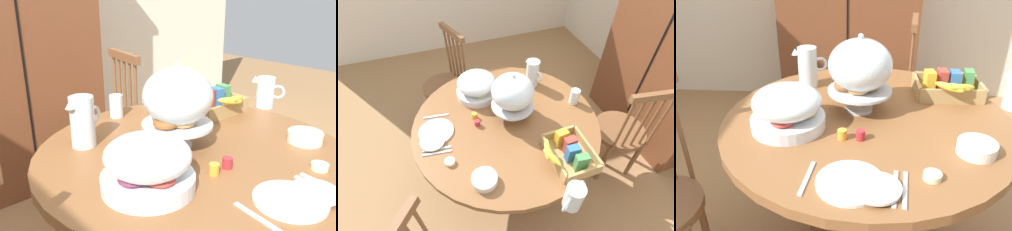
{
  "view_description": "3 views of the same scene",
  "coord_description": "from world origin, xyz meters",
  "views": [
    {
      "loc": [
        -0.99,
        -0.96,
        1.35
      ],
      "look_at": [
        -0.04,
        0.08,
        0.84
      ],
      "focal_mm": 38.84,
      "sensor_mm": 36.0,
      "label": 1
    },
    {
      "loc": [
        1.04,
        -0.45,
        1.97
      ],
      "look_at": [
        -0.04,
        -0.07,
        0.79
      ],
      "focal_mm": 26.93,
      "sensor_mm": 36.0,
      "label": 2
    },
    {
      "loc": [
        -0.07,
        -1.33,
        1.42
      ],
      "look_at": [
        -0.14,
        -0.07,
        0.74
      ],
      "focal_mm": 35.51,
      "sensor_mm": 36.0,
      "label": 3
    }
  ],
  "objects": [
    {
      "name": "wooden_armoire",
      "position": [
        -0.18,
        1.5,
        0.98
      ],
      "size": [
        1.18,
        0.6,
        1.96
      ],
      "color": "brown",
      "rests_on": "ground_plane"
    },
    {
      "name": "dinner_fork",
      "position": [
        0.07,
        -0.54,
        0.74
      ],
      "size": [
        0.03,
        0.17,
        0.01
      ],
      "primitive_type": "cube",
      "rotation": [
        0.0,
        0.0,
        4.59
      ],
      "color": "silver",
      "rests_on": "dining_table"
    },
    {
      "name": "china_plate_small",
      "position": [
        -0.01,
        -0.55,
        0.76
      ],
      "size": [
        0.15,
        0.15,
        0.01
      ],
      "primitive_type": "cylinder",
      "color": "white",
      "rests_on": "china_plate_large"
    },
    {
      "name": "milk_pitcher",
      "position": [
        -0.34,
        0.25,
        0.83
      ],
      "size": [
        0.18,
        0.1,
        0.2
      ],
      "color": "silver",
      "rests_on": "dining_table"
    },
    {
      "name": "orange_juice_pitcher",
      "position": [
        0.61,
        0.05,
        0.81
      ],
      "size": [
        0.1,
        0.17,
        0.16
      ],
      "color": "silver",
      "rests_on": "dining_table"
    },
    {
      "name": "cereal_basket",
      "position": [
        0.35,
        0.17,
        0.79
      ],
      "size": [
        0.32,
        0.3,
        0.12
      ],
      "color": "tan",
      "rests_on": "dining_table"
    },
    {
      "name": "drinking_glass",
      "position": [
        -0.05,
        0.45,
        0.8
      ],
      "size": [
        0.06,
        0.06,
        0.11
      ],
      "primitive_type": "cylinder",
      "color": "silver",
      "rests_on": "dining_table"
    },
    {
      "name": "jam_jar_apricot",
      "position": [
        -0.14,
        -0.26,
        0.76
      ],
      "size": [
        0.04,
        0.04,
        0.04
      ],
      "primitive_type": "cylinder",
      "color": "orange",
      "rests_on": "dining_table"
    },
    {
      "name": "butter_dish",
      "position": [
        0.16,
        -0.48,
        0.75
      ],
      "size": [
        0.06,
        0.06,
        0.02
      ],
      "primitive_type": "cylinder",
      "color": "beige",
      "rests_on": "dining_table"
    },
    {
      "name": "cereal_bowl",
      "position": [
        0.35,
        -0.33,
        0.76
      ],
      "size": [
        0.14,
        0.14,
        0.04
      ],
      "primitive_type": "cylinder",
      "color": "white",
      "rests_on": "dining_table"
    },
    {
      "name": "dining_table",
      "position": [
        -0.04,
        -0.07,
        0.53
      ],
      "size": [
        1.23,
        1.23,
        0.74
      ],
      "color": "brown",
      "rests_on": "ground_plane"
    },
    {
      "name": "jam_jar_strawberry",
      "position": [
        -0.07,
        -0.26,
        0.76
      ],
      "size": [
        0.04,
        0.04,
        0.04
      ],
      "primitive_type": "cylinder",
      "color": "#B7282D",
      "rests_on": "dining_table"
    },
    {
      "name": "china_plate_large",
      "position": [
        -0.1,
        -0.52,
        0.75
      ],
      "size": [
        0.22,
        0.22,
        0.01
      ],
      "primitive_type": "cylinder",
      "color": "white",
      "rests_on": "dining_table"
    },
    {
      "name": "table_knife",
      "position": [
        0.04,
        -0.53,
        0.74
      ],
      "size": [
        0.03,
        0.17,
        0.01
      ],
      "primitive_type": "cube",
      "rotation": [
        0.0,
        0.0,
        4.59
      ],
      "color": "silver",
      "rests_on": "dining_table"
    },
    {
      "name": "windsor_chair_near_window",
      "position": [
        0.13,
        0.83,
        0.45
      ],
      "size": [
        0.4,
        0.41,
        0.97
      ],
      "color": "brown",
      "rests_on": "ground_plane"
    },
    {
      "name": "fruit_platter_covered",
      "position": [
        -0.36,
        -0.17,
        0.83
      ],
      "size": [
        0.3,
        0.3,
        0.18
      ],
      "color": "silver",
      "rests_on": "dining_table"
    },
    {
      "name": "pastry_stand_with_dome",
      "position": [
        -0.08,
        -0.01,
        0.94
      ],
      "size": [
        0.28,
        0.28,
        0.34
      ],
      "color": "silver",
      "rests_on": "dining_table"
    },
    {
      "name": "soup_spoon",
      "position": [
        -0.24,
        -0.5,
        0.74
      ],
      "size": [
        0.03,
        0.17,
        0.01
      ],
      "primitive_type": "cube",
      "rotation": [
        0.0,
        0.0,
        4.59
      ],
      "color": "silver",
      "rests_on": "dining_table"
    }
  ]
}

